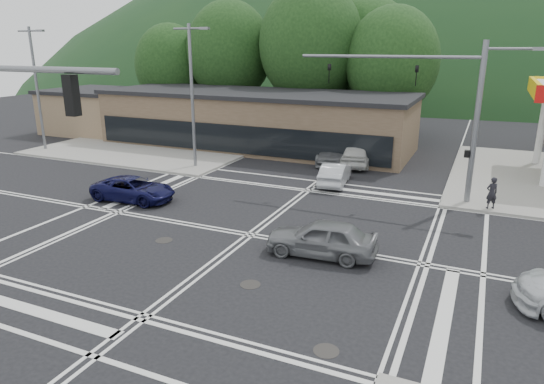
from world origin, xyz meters
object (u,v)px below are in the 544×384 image
at_px(car_blue_west, 133,189).
at_px(car_northbound, 337,152).
at_px(car_queue_a, 335,174).
at_px(car_queue_b, 357,154).
at_px(pedestrian, 492,193).
at_px(car_grey_center, 322,238).

bearing_deg(car_blue_west, car_northbound, -33.10).
height_order(car_queue_a, car_northbound, car_northbound).
xyz_separation_m(car_queue_b, pedestrian, (8.29, -6.50, 0.14)).
relative_size(car_blue_west, car_northbound, 0.84).
relative_size(car_grey_center, car_queue_a, 1.09).
relative_size(car_blue_west, car_queue_b, 0.94).
bearing_deg(car_queue_b, pedestrian, 134.03).
xyz_separation_m(car_northbound, pedestrian, (9.79, -6.76, 0.18)).
distance_m(car_grey_center, car_queue_b, 14.95).
bearing_deg(pedestrian, car_grey_center, 23.91).
bearing_deg(car_queue_a, pedestrian, 162.92).
bearing_deg(car_grey_center, car_northbound, -169.66).
height_order(car_queue_b, car_northbound, car_queue_b).
bearing_deg(car_northbound, car_queue_b, -16.76).
bearing_deg(car_queue_b, car_northbound, -17.80).
distance_m(car_queue_b, car_northbound, 1.52).
distance_m(car_grey_center, car_northbound, 15.52).
xyz_separation_m(car_grey_center, car_queue_b, (-2.43, 14.75, 0.07)).
bearing_deg(pedestrian, car_northbound, -65.34).
height_order(car_queue_b, pedestrian, pedestrian).
distance_m(car_blue_west, car_grey_center, 11.40).
bearing_deg(car_queue_b, car_grey_center, 91.50).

